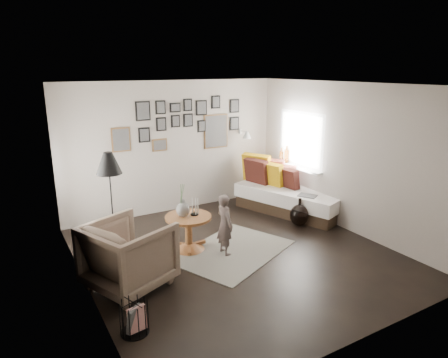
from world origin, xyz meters
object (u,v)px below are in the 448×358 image
pedestal_table (189,234)px  demijohn_small (318,215)px  floor_lamp (109,167)px  vase (183,207)px  daybed (287,194)px  armchair (129,255)px  demijohn_large (299,215)px  child (225,225)px  magazine_basket (134,318)px

pedestal_table → demijohn_small: pedestal_table is taller
pedestal_table → demijohn_small: (2.55, -0.22, -0.09)m
pedestal_table → floor_lamp: (-1.07, 0.43, 1.14)m
vase → demijohn_small: size_ratio=1.09×
floor_lamp → demijohn_small: bearing=-10.2°
daybed → floor_lamp: size_ratio=1.45×
pedestal_table → vase: bearing=166.0°
pedestal_table → demijohn_small: size_ratio=1.53×
demijohn_small → vase: bearing=174.8°
daybed → armchair: 3.89m
demijohn_large → daybed: bearing=66.9°
pedestal_table → demijohn_large: pedestal_table is taller
child → demijohn_large: bearing=-81.1°
daybed → magazine_basket: bearing=-169.8°
demijohn_large → demijohn_small: demijohn_large is taller
daybed → pedestal_table: bearing=175.2°
vase → floor_lamp: (-0.99, 0.41, 0.67)m
vase → demijohn_large: vase is taller
magazine_basket → child: 2.20m
demijohn_large → child: child is taller
armchair → magazine_basket: size_ratio=2.60×
pedestal_table → magazine_basket: 2.13m
pedestal_table → demijohn_large: 2.21m
armchair → magazine_basket: (-0.26, -0.99, -0.27)m
armchair → demijohn_large: size_ratio=1.89×
floor_lamp → demijohn_large: size_ratio=3.10×
pedestal_table → demijohn_small: bearing=-4.9°
pedestal_table → magazine_basket: bearing=-131.7°
vase → demijohn_large: (2.28, -0.12, -0.53)m
armchair → demijohn_large: armchair is taller
daybed → armchair: (-3.68, -1.27, 0.11)m
vase → daybed: vase is taller
daybed → child: bearing=-172.4°
daybed → demijohn_small: 0.90m
floor_lamp → demijohn_large: bearing=-9.2°
magazine_basket → demijohn_small: size_ratio=0.80×
daybed → floor_lamp: (-3.60, -0.23, 1.06)m
child → magazine_basket: bearing=121.4°
demijohn_large → demijohn_small: size_ratio=1.10×
armchair → demijohn_small: 3.73m
floor_lamp → magazine_basket: size_ratio=4.27×
vase → demijohn_large: bearing=-3.0°
demijohn_large → child: bearing=-170.0°
vase → magazine_basket: (-1.33, -1.61, -0.55)m
pedestal_table → daybed: bearing=14.7°
armchair → floor_lamp: 1.41m
child → floor_lamp: bearing=59.4°
armchair → magazine_basket: armchair is taller
pedestal_table → vase: (-0.08, 0.02, 0.47)m
pedestal_table → vase: 0.48m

